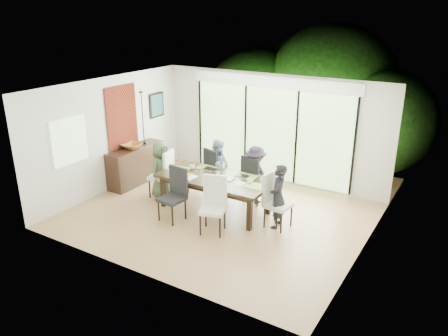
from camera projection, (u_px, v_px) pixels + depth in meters
The scene contains 62 objects.
floor at pixel (218, 216), 9.32m from camera, with size 6.00×5.00×0.01m, color brown.
ceiling at pixel (217, 89), 8.38m from camera, with size 6.00×5.00×0.01m, color white.
wall_back at pixel (271, 128), 10.86m from camera, with size 6.00×0.02×2.70m, color beige.
wall_front at pixel (133, 199), 6.84m from camera, with size 6.00×0.02×2.70m, color silver.
wall_left at pixel (110, 134), 10.32m from camera, with size 0.02×5.00×2.70m, color silver.
wall_right at pixel (368, 185), 7.38m from camera, with size 0.02×5.00×2.70m, color silver.
glass_doors at pixel (270, 134), 10.88m from camera, with size 4.20×0.02×2.30m, color #598C3F.
blinds_header at pixel (272, 82), 10.42m from camera, with size 4.40×0.06×0.28m, color white.
mullion_a at pixel (200, 123), 11.89m from camera, with size 0.05×0.04×2.30m, color black.
mullion_b at pixel (245, 130), 11.21m from camera, with size 0.05×0.04×2.30m, color black.
mullion_c at pixel (296, 138), 10.53m from camera, with size 0.05×0.04×2.30m, color black.
mullion_d at pixel (354, 148), 9.84m from camera, with size 0.05×0.04×2.30m, color black.
side_window at pixel (70, 141), 9.28m from camera, with size 0.02×0.90×1.00m, color #8CAD7F.
deck at pixel (283, 170), 12.06m from camera, with size 6.00×1.80×0.10m, color brown.
rail_top at pixel (296, 142), 12.49m from camera, with size 6.00×0.08×0.06m, color brown.
foliage_left at pixel (257, 99), 13.86m from camera, with size 3.20×3.20×3.20m, color #14380F.
foliage_mid at pixel (331, 91), 13.14m from camera, with size 4.00×4.00×4.00m, color #14380F.
foliage_right at pixel (384, 122), 11.81m from camera, with size 2.80×2.80×2.80m, color #14380F.
foliage_far at pixel (308, 91), 14.25m from camera, with size 3.60×3.60×3.60m, color #14380F.
table_top at pixel (215, 178), 9.32m from camera, with size 2.46×1.13×0.06m, color black.
table_apron at pixel (215, 182), 9.35m from camera, with size 2.26×0.92×0.10m, color black.
table_leg_fl at pixel (163, 191), 9.63m from camera, with size 0.09×0.09×0.71m, color black.
table_leg_fr at pixel (249, 214), 8.58m from camera, with size 0.09×0.09×0.71m, color black.
table_leg_bl at pixel (186, 179), 10.32m from camera, with size 0.09×0.09×0.71m, color black.
table_leg_br at pixel (269, 199), 9.27m from camera, with size 0.09×0.09×0.71m, color black.
chair_left_end at pixel (160, 173), 10.11m from camera, with size 0.47×0.47×1.13m, color silver, non-canonical shape.
chair_right_end at pixel (279, 201), 8.65m from camera, with size 0.47×0.47×1.13m, color beige, non-canonical shape.
chair_far_left at pixel (218, 170), 10.28m from camera, with size 0.47×0.47×1.13m, color black, non-canonical shape.
chair_far_right at pixel (256, 178), 9.79m from camera, with size 0.47×0.47×1.13m, color black, non-canonical shape.
chair_near_left at pixel (171, 195), 8.93m from camera, with size 0.47×0.47×1.13m, color black, non-canonical shape.
chair_near_right at pixel (213, 206), 8.44m from camera, with size 0.47×0.47×1.13m, color silver, non-canonical shape.
person_left_end at pixel (161, 169), 10.07m from camera, with size 0.62×0.39×1.32m, color #425237.
person_right_end at pixel (278, 196), 8.62m from camera, with size 0.62×0.39×1.32m, color black.
person_far_left at pixel (218, 167), 10.23m from camera, with size 0.62×0.39×1.32m, color #7792AC.
person_far_right at pixel (256, 175), 9.74m from camera, with size 0.62×0.39×1.32m, color #241B29.
placemat_left at pixel (179, 169), 9.77m from camera, with size 0.45×0.33×0.01m, color #A4C546.
placemat_right at pixel (254, 186), 8.84m from camera, with size 0.45×0.33×0.01m, color #94B440.
placemat_far_l at pixel (207, 168), 9.85m from camera, with size 0.45×0.33×0.01m, color olive.
placemat_far_r at pixel (246, 176), 9.36m from camera, with size 0.45×0.33×0.01m, color olive.
placemat_paper at pixel (186, 176), 9.34m from camera, with size 0.45×0.33×0.01m, color white.
tablet_far_l at pixel (210, 169), 9.76m from camera, with size 0.27×0.18×0.01m, color black.
tablet_far_r at pixel (243, 176), 9.34m from camera, with size 0.25×0.17×0.01m, color black.
papers at pixel (242, 184), 8.93m from camera, with size 0.31×0.23×0.00m, color white.
platter_base at pixel (186, 176), 9.33m from camera, with size 0.27×0.27×0.02m, color white.
platter_snacks at pixel (186, 175), 9.32m from camera, with size 0.21×0.21×0.01m, color orange.
vase at pixel (218, 174), 9.30m from camera, with size 0.08×0.08×0.12m, color silver.
hyacinth_stems at pixel (218, 169), 9.26m from camera, with size 0.04×0.04×0.16m, color #337226.
hyacinth_blooms at pixel (218, 164), 9.22m from camera, with size 0.11×0.11×0.11m, color #4752B1.
laptop at pixel (180, 171), 9.64m from camera, with size 0.34×0.22×0.03m, color silver.
cup_a at pixel (192, 167), 9.75m from camera, with size 0.13×0.13×0.10m, color white.
cup_b at pixel (218, 178), 9.14m from camera, with size 0.10×0.10×0.09m, color white.
cup_c at pixel (250, 181), 8.98m from camera, with size 0.13×0.13×0.10m, color white.
book at pixel (226, 178), 9.22m from camera, with size 0.17×0.23×0.02m, color white.
sideboard at pixel (136, 165), 10.94m from camera, with size 0.46×1.65×0.93m, color black.
bowl at pixel (132, 146), 10.67m from camera, with size 0.49×0.49×0.12m, color brown.
candlestick_base at pixel (144, 143), 11.05m from camera, with size 0.10×0.10×0.04m, color black.
candlestick_shaft at pixel (143, 118), 10.82m from camera, with size 0.02×0.02×1.29m, color black.
candlestick_pan at pixel (141, 92), 10.60m from camera, with size 0.10×0.10×0.03m, color black.
candle at pixel (141, 89), 10.58m from camera, with size 0.04×0.04×0.10m, color silver.
tapestry at pixel (122, 117), 10.50m from camera, with size 0.02×1.00×1.50m, color maroon.
art_frame at pixel (157, 105), 11.52m from camera, with size 0.03×0.55×0.65m, color black.
art_canvas at pixel (157, 105), 11.51m from camera, with size 0.01×0.45×0.55m, color #194A50.
Camera 1 is at (4.47, -7.10, 4.17)m, focal length 35.00 mm.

